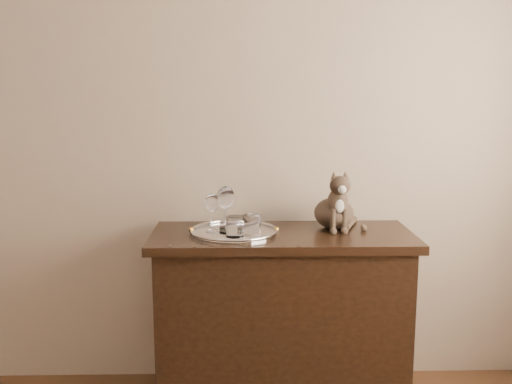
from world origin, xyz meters
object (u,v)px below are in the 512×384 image
wine_glass_d (226,209)px  tumbler_b (235,227)px  wine_glass_b (225,210)px  cat (334,198)px  tray (234,232)px  sideboard (282,320)px  tumbler_a (252,225)px  wine_glass_c (212,212)px

wine_glass_d → tumbler_b: 0.12m
wine_glass_b → cat: cat is taller
tray → cat: size_ratio=1.40×
sideboard → cat: 0.63m
tumbler_a → tray: bearing=138.8°
cat → wine_glass_d: bearing=-173.1°
tumbler_b → cat: size_ratio=0.32×
wine_glass_b → wine_glass_c: size_ratio=0.97×
wine_glass_c → tumbler_a: bearing=-23.0°
wine_glass_d → tumbler_b: size_ratio=2.32×
wine_glass_c → tumbler_b: (0.11, -0.10, -0.04)m
sideboard → tray: (-0.22, -0.00, 0.43)m
wine_glass_c → wine_glass_d: 0.07m
wine_glass_c → tumbler_b: size_ratio=1.94×
sideboard → wine_glass_c: size_ratio=6.79×
tumbler_b → cat: (0.47, 0.19, 0.09)m
tray → sideboard: bearing=0.2°
wine_glass_c → wine_glass_b: bearing=48.3°
wine_glass_b → wine_glass_d: 0.08m
sideboard → cat: size_ratio=4.20×
tumbler_a → tumbler_b: same height
tray → tumbler_a: 0.12m
wine_glass_b → tumbler_b: bearing=-73.0°
sideboard → tumbler_b: size_ratio=13.18×
tray → wine_glass_b: size_ratio=2.34×
sideboard → wine_glass_b: 0.59m
sideboard → tray: 0.48m
wine_glass_b → wine_glass_c: 0.09m
wine_glass_c → cat: (0.57, 0.09, 0.05)m
wine_glass_b → wine_glass_d: wine_glass_d is taller
sideboard → tumbler_b: tumbler_b is taller
tumbler_b → sideboard: bearing=23.8°
tumbler_a → cat: (0.39, 0.16, 0.09)m
sideboard → tumbler_a: (-0.14, -0.07, 0.48)m
wine_glass_d → sideboard: bearing=1.2°
wine_glass_c → cat: cat is taller
sideboard → tumbler_a: size_ratio=13.10×
tray → wine_glass_d: (-0.04, -0.00, 0.11)m
wine_glass_d → cat: (0.51, 0.10, 0.03)m
tumbler_b → cat: 0.51m
sideboard → tumbler_a: tumbler_a is taller
tray → wine_glass_c: size_ratio=2.26×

